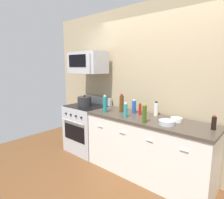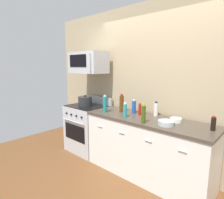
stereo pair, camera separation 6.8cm
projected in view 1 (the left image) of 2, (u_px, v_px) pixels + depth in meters
ground_plane at (146, 174)px, 3.00m from camera, size 6.08×6.08×0.00m
back_wall at (161, 87)px, 3.07m from camera, size 5.06×0.10×2.70m
counter_unit at (146, 147)px, 2.92m from camera, size 1.97×0.66×0.92m
range_oven at (87, 128)px, 3.80m from camera, size 0.76×0.69×1.07m
microwave at (87, 63)px, 3.61m from camera, size 0.74×0.44×0.40m
bottle_soda_blue at (134, 107)px, 3.12m from camera, size 0.07×0.07×0.23m
bottle_dish_soap at (125, 110)px, 2.87m from camera, size 0.06×0.06×0.23m
bottle_hot_sauce_red at (140, 109)px, 3.01m from camera, size 0.05×0.05×0.19m
bottle_sparkling_teal at (105, 104)px, 3.18m from camera, size 0.07×0.07×0.29m
bottle_vinegar_white at (156, 109)px, 2.96m from camera, size 0.07×0.07×0.23m
bottle_olive_oil at (144, 114)px, 2.58m from camera, size 0.06×0.06×0.26m
bottle_soy_sauce_dark at (214, 123)px, 2.31m from camera, size 0.06×0.06×0.18m
bottle_wine_amber at (122, 104)px, 3.20m from camera, size 0.07×0.07×0.30m
bowl_white_ceramic at (176, 119)px, 2.66m from camera, size 0.16×0.16×0.06m
bowl_steel_prep at (167, 122)px, 2.51m from camera, size 0.22×0.22×0.06m
stockpot at (85, 101)px, 3.66m from camera, size 0.27×0.27×0.22m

